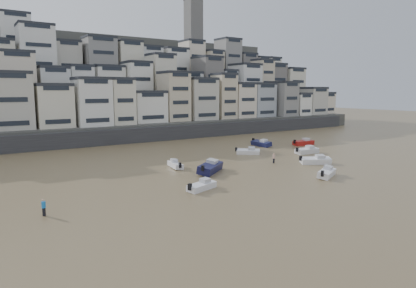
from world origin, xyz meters
TOP-DOWN VIEW (x-y plane):
  - ground at (0.00, 0.00)m, footprint 400.00×400.00m
  - harbor_wall at (10.00, 65.00)m, footprint 140.00×3.00m
  - hillside at (14.73, 104.84)m, footprint 141.04×66.00m
  - boat_d at (26.63, 30.99)m, footprint 5.88×2.07m
  - boat_e at (16.30, 36.77)m, footprint 4.77×4.45m
  - boat_b at (19.69, 22.96)m, footprint 5.83×4.27m
  - boat_a at (13.49, 15.70)m, footprint 5.67×3.95m
  - boat_g at (35.04, 39.46)m, footprint 5.94×2.18m
  - boat_i at (25.76, 43.54)m, footprint 2.03×5.91m
  - boat_c at (1.12, 27.57)m, footprint 7.04×6.08m
  - boat_j at (-5.46, 19.77)m, footprint 5.09×3.00m
  - boat_f at (-1.66, 33.60)m, footprint 2.30×4.91m
  - person_blue at (-23.87, 20.33)m, footprint 0.44×0.44m
  - person_pink at (14.29, 27.50)m, footprint 0.44×0.44m

SIDE VIEW (x-z plane):
  - ground at x=0.00m, z-range 0.00..0.00m
  - boat_f at x=-1.66m, z-range 0.00..1.29m
  - boat_j at x=-5.46m, z-range 0.00..1.32m
  - boat_e at x=16.30m, z-range 0.00..1.34m
  - boat_a at x=13.49m, z-range 0.00..1.48m
  - boat_b at x=19.69m, z-range 0.00..1.53m
  - boat_d at x=26.63m, z-range 0.00..1.59m
  - boat_g at x=35.04m, z-range 0.00..1.60m
  - boat_i at x=25.76m, z-range 0.00..1.60m
  - person_blue at x=-23.87m, z-range 0.00..1.74m
  - person_pink at x=14.29m, z-range 0.00..1.74m
  - boat_c at x=1.12m, z-range 0.00..1.93m
  - harbor_wall at x=10.00m, z-range 0.00..3.50m
  - hillside at x=14.73m, z-range -11.99..38.01m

